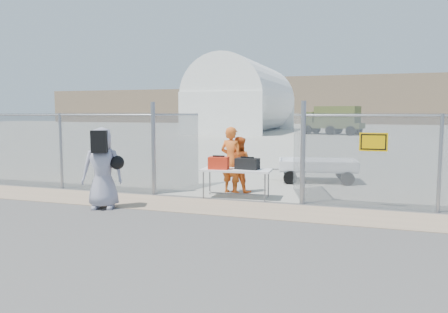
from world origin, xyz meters
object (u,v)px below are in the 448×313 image
(folding_table, at_px, (236,184))
(security_worker_left, at_px, (231,160))
(visitor, at_px, (102,168))
(utility_trailer, at_px, (317,170))
(security_worker_right, at_px, (239,165))

(folding_table, relative_size, security_worker_left, 0.98)
(folding_table, xyz_separation_m, security_worker_left, (-0.33, 0.65, 0.54))
(visitor, height_order, utility_trailer, visitor)
(visitor, bearing_deg, folding_table, 18.81)
(security_worker_left, height_order, visitor, visitor)
(folding_table, relative_size, utility_trailer, 0.57)
(security_worker_right, distance_m, visitor, 3.80)
(security_worker_left, height_order, utility_trailer, security_worker_left)
(folding_table, relative_size, security_worker_right, 1.15)
(security_worker_left, bearing_deg, security_worker_right, -121.26)
(folding_table, relative_size, visitor, 0.95)
(security_worker_right, bearing_deg, utility_trailer, -116.28)
(security_worker_left, xyz_separation_m, utility_trailer, (2.03, 2.75, -0.54))
(security_worker_left, bearing_deg, utility_trailer, -111.68)
(utility_trailer, bearing_deg, security_worker_left, -136.40)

